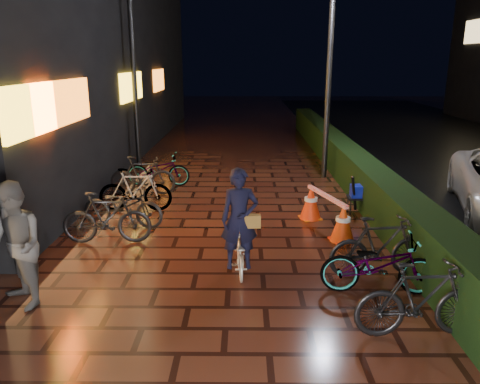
{
  "coord_description": "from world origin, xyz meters",
  "views": [
    {
      "loc": [
        0.25,
        -6.59,
        3.45
      ],
      "look_at": [
        0.17,
        1.68,
        1.1
      ],
      "focal_mm": 35.0,
      "sensor_mm": 36.0,
      "label": 1
    }
  ],
  "objects_px": {
    "cyclist": "(240,235)",
    "traffic_barrier": "(326,212)",
    "bystander_person": "(15,246)",
    "cart_assembly": "(358,193)"
  },
  "relations": [
    {
      "from": "cyclist",
      "to": "traffic_barrier",
      "type": "distance_m",
      "value": 2.77
    },
    {
      "from": "bystander_person",
      "to": "cyclist",
      "type": "distance_m",
      "value": 3.36
    },
    {
      "from": "bystander_person",
      "to": "cyclist",
      "type": "bearing_deg",
      "value": 65.56
    },
    {
      "from": "bystander_person",
      "to": "cart_assembly",
      "type": "bearing_deg",
      "value": 82.02
    },
    {
      "from": "cyclist",
      "to": "cart_assembly",
      "type": "relative_size",
      "value": 1.9
    },
    {
      "from": "cyclist",
      "to": "traffic_barrier",
      "type": "bearing_deg",
      "value": 49.64
    },
    {
      "from": "bystander_person",
      "to": "cyclist",
      "type": "relative_size",
      "value": 1.03
    },
    {
      "from": "cyclist",
      "to": "cart_assembly",
      "type": "xyz_separation_m",
      "value": [
        2.71,
        3.19,
        -0.18
      ]
    },
    {
      "from": "bystander_person",
      "to": "cyclist",
      "type": "xyz_separation_m",
      "value": [
        3.15,
        1.15,
        -0.26
      ]
    },
    {
      "from": "bystander_person",
      "to": "traffic_barrier",
      "type": "xyz_separation_m",
      "value": [
        4.93,
        3.25,
        -0.55
      ]
    }
  ]
}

